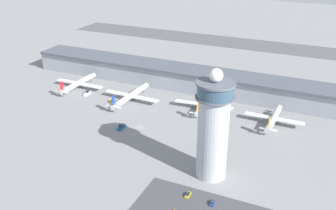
% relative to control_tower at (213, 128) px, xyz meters
% --- Properties ---
extents(ground_plane, '(1000.00, 1000.00, 0.00)m').
position_rel_control_tower_xyz_m(ground_plane, '(-54.21, 28.63, -25.80)').
color(ground_plane, gray).
extents(terminal_building, '(251.49, 25.00, 15.74)m').
position_rel_control_tower_xyz_m(terminal_building, '(-54.21, 98.63, -17.83)').
color(terminal_building, '#9399A3').
rests_on(terminal_building, ground).
extents(runway_strip, '(377.23, 44.00, 0.01)m').
position_rel_control_tower_xyz_m(runway_strip, '(-54.21, 238.66, -25.80)').
color(runway_strip, '#515154').
rests_on(runway_strip, ground).
extents(control_tower, '(17.69, 17.69, 54.56)m').
position_rel_control_tower_xyz_m(control_tower, '(0.00, 0.00, 0.00)').
color(control_tower, '#ADB2BC').
rests_on(control_tower, ground).
extents(airplane_gate_alpha, '(39.65, 39.81, 12.00)m').
position_rel_control_tower_xyz_m(airplane_gate_alpha, '(-125.69, 64.58, -21.67)').
color(airplane_gate_alpha, white).
rests_on(airplane_gate_alpha, ground).
extents(airplane_gate_bravo, '(41.71, 44.16, 12.45)m').
position_rel_control_tower_xyz_m(airplane_gate_bravo, '(-78.05, 60.00, -21.51)').
color(airplane_gate_bravo, white).
rests_on(airplane_gate_bravo, ground).
extents(airplane_gate_charlie, '(39.55, 32.65, 11.42)m').
position_rel_control_tower_xyz_m(airplane_gate_charlie, '(-27.70, 67.99, -21.87)').
color(airplane_gate_charlie, silver).
rests_on(airplane_gate_charlie, ground).
extents(airplane_gate_delta, '(35.98, 34.54, 11.94)m').
position_rel_control_tower_xyz_m(airplane_gate_delta, '(18.58, 65.55, -21.41)').
color(airplane_gate_delta, silver).
rests_on(airplane_gate_delta, ground).
extents(service_truck_catering, '(7.13, 5.98, 2.41)m').
position_rel_control_tower_xyz_m(service_truck_catering, '(-88.49, 52.21, -24.97)').
color(service_truck_catering, black).
rests_on(service_truck_catering, ground).
extents(service_truck_fuel, '(2.79, 7.08, 3.07)m').
position_rel_control_tower_xyz_m(service_truck_fuel, '(-63.81, 22.68, -24.73)').
color(service_truck_fuel, black).
rests_on(service_truck_fuel, ground).
extents(service_truck_baggage, '(3.27, 7.44, 2.77)m').
position_rel_control_tower_xyz_m(service_truck_baggage, '(-113.09, 57.33, -24.84)').
color(service_truck_baggage, black).
rests_on(service_truck_baggage, ground).
extents(car_blue_compact, '(1.77, 4.23, 1.35)m').
position_rel_control_tower_xyz_m(car_blue_compact, '(-4.08, -19.56, -25.28)').
color(car_blue_compact, black).
rests_on(car_blue_compact, ground).
extents(car_silver_sedan, '(1.81, 4.08, 1.40)m').
position_rel_control_tower_xyz_m(car_silver_sedan, '(7.65, -20.33, -25.26)').
color(car_silver_sedan, black).
rests_on(car_silver_sedan, ground).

